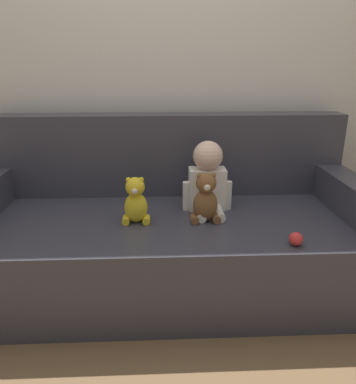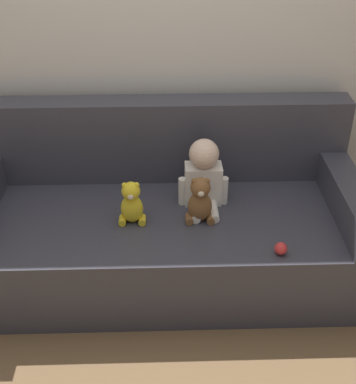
# 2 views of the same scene
# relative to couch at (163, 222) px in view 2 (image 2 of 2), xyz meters

# --- Properties ---
(ground_plane) EXTENTS (12.00, 12.00, 0.00)m
(ground_plane) POSITION_rel_couch_xyz_m (0.00, -0.07, -0.32)
(ground_plane) COLOR brown
(wall_back) EXTENTS (8.00, 0.05, 2.60)m
(wall_back) POSITION_rel_couch_xyz_m (0.00, 0.50, 0.98)
(wall_back) COLOR silver
(wall_back) RESTS_ON ground_plane
(couch) EXTENTS (2.20, 0.96, 0.94)m
(couch) POSITION_rel_couch_xyz_m (0.00, 0.00, 0.00)
(couch) COLOR #383842
(couch) RESTS_ON ground_plane
(person_baby) EXTENTS (0.28, 0.30, 0.40)m
(person_baby) POSITION_rel_couch_xyz_m (0.23, 0.02, 0.31)
(person_baby) COLOR white
(person_baby) RESTS_ON couch
(teddy_bear_brown) EXTENTS (0.16, 0.12, 0.27)m
(teddy_bear_brown) POSITION_rel_couch_xyz_m (0.20, -0.15, 0.25)
(teddy_bear_brown) COLOR brown
(teddy_bear_brown) RESTS_ON couch
(plush_toy_side) EXTENTS (0.15, 0.11, 0.25)m
(plush_toy_side) POSITION_rel_couch_xyz_m (-0.17, -0.16, 0.24)
(plush_toy_side) COLOR yellow
(plush_toy_side) RESTS_ON couch
(toy_ball) EXTENTS (0.06, 0.06, 0.06)m
(toy_ball) POSITION_rel_couch_xyz_m (0.59, -0.45, 0.16)
(toy_ball) COLOR red
(toy_ball) RESTS_ON couch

